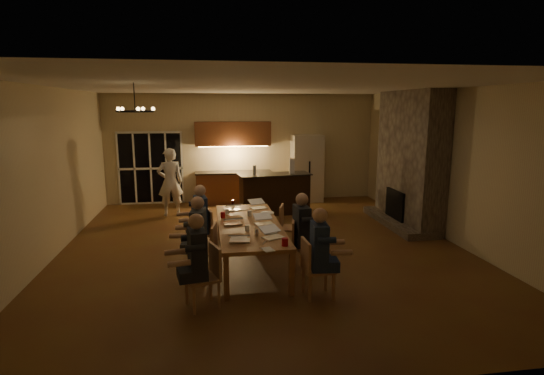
% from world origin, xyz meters
% --- Properties ---
extents(floor, '(9.00, 9.00, 0.00)m').
position_xyz_m(floor, '(0.00, 0.00, 0.00)').
color(floor, brown).
rests_on(floor, ground).
extents(back_wall, '(8.00, 0.04, 3.20)m').
position_xyz_m(back_wall, '(0.00, 4.52, 1.60)').
color(back_wall, '#CABE8F').
rests_on(back_wall, ground).
extents(left_wall, '(0.04, 9.00, 3.20)m').
position_xyz_m(left_wall, '(-4.02, 0.00, 1.60)').
color(left_wall, '#CABE8F').
rests_on(left_wall, ground).
extents(right_wall, '(0.04, 9.00, 3.20)m').
position_xyz_m(right_wall, '(4.02, 0.00, 1.60)').
color(right_wall, '#CABE8F').
rests_on(right_wall, ground).
extents(ceiling, '(8.00, 9.00, 0.04)m').
position_xyz_m(ceiling, '(0.00, 0.00, 3.22)').
color(ceiling, white).
rests_on(ceiling, back_wall).
extents(french_doors, '(1.86, 0.08, 2.10)m').
position_xyz_m(french_doors, '(-2.70, 4.47, 1.05)').
color(french_doors, black).
rests_on(french_doors, ground).
extents(fireplace, '(0.58, 2.50, 3.20)m').
position_xyz_m(fireplace, '(3.70, 1.20, 1.60)').
color(fireplace, '#726759').
rests_on(fireplace, ground).
extents(kitchenette, '(2.24, 0.68, 2.40)m').
position_xyz_m(kitchenette, '(-0.30, 4.20, 1.20)').
color(kitchenette, brown).
rests_on(kitchenette, ground).
extents(refrigerator, '(0.90, 0.68, 2.00)m').
position_xyz_m(refrigerator, '(1.90, 4.15, 1.00)').
color(refrigerator, beige).
rests_on(refrigerator, ground).
extents(dining_table, '(1.10, 3.04, 0.75)m').
position_xyz_m(dining_table, '(-0.36, -0.82, 0.38)').
color(dining_table, '#BD7F4B').
rests_on(dining_table, ground).
extents(bar_island, '(1.96, 0.87, 1.08)m').
position_xyz_m(bar_island, '(0.68, 2.73, 0.54)').
color(bar_island, black).
rests_on(bar_island, ground).
extents(chair_left_near, '(0.56, 0.56, 0.89)m').
position_xyz_m(chair_left_near, '(-1.20, -2.44, 0.45)').
color(chair_left_near, tan).
rests_on(chair_left_near, ground).
extents(chair_left_mid, '(0.51, 0.51, 0.89)m').
position_xyz_m(chair_left_mid, '(-1.20, -1.28, 0.45)').
color(chair_left_mid, tan).
rests_on(chair_left_mid, ground).
extents(chair_left_far, '(0.53, 0.53, 0.89)m').
position_xyz_m(chair_left_far, '(-1.27, -0.28, 0.45)').
color(chair_left_far, tan).
rests_on(chair_left_far, ground).
extents(chair_right_near, '(0.46, 0.46, 0.89)m').
position_xyz_m(chair_right_near, '(0.52, -2.36, 0.45)').
color(chair_right_near, tan).
rests_on(chair_right_near, ground).
extents(chair_right_mid, '(0.52, 0.52, 0.89)m').
position_xyz_m(chair_right_mid, '(0.56, -1.27, 0.45)').
color(chair_right_mid, tan).
rests_on(chair_right_mid, ground).
extents(chair_right_far, '(0.55, 0.55, 0.89)m').
position_xyz_m(chair_right_far, '(0.55, -0.17, 0.45)').
color(chair_right_far, tan).
rests_on(chair_right_far, ground).
extents(person_left_near, '(0.69, 0.69, 1.38)m').
position_xyz_m(person_left_near, '(-1.25, -2.46, 0.69)').
color(person_left_near, '#23252E').
rests_on(person_left_near, ground).
extents(person_right_near, '(0.65, 0.65, 1.38)m').
position_xyz_m(person_right_near, '(0.52, -2.40, 0.69)').
color(person_right_near, navy).
rests_on(person_right_near, ground).
extents(person_left_mid, '(0.68, 0.68, 1.38)m').
position_xyz_m(person_left_mid, '(-1.25, -1.30, 0.69)').
color(person_left_mid, '#34393D').
rests_on(person_left_mid, ground).
extents(person_right_mid, '(0.63, 0.63, 1.38)m').
position_xyz_m(person_right_mid, '(0.50, -1.30, 0.69)').
color(person_right_mid, '#23252E').
rests_on(person_right_mid, ground).
extents(person_left_far, '(0.68, 0.68, 1.38)m').
position_xyz_m(person_left_far, '(-1.23, -0.26, 0.69)').
color(person_left_far, navy).
rests_on(person_left_far, ground).
extents(standing_person, '(0.72, 0.54, 1.78)m').
position_xyz_m(standing_person, '(-2.04, 2.97, 0.89)').
color(standing_person, silver).
rests_on(standing_person, ground).
extents(chandelier, '(0.59, 0.59, 0.03)m').
position_xyz_m(chandelier, '(-2.20, -1.01, 2.75)').
color(chandelier, black).
rests_on(chandelier, ceiling).
extents(laptop_a, '(0.35, 0.32, 0.23)m').
position_xyz_m(laptop_a, '(-0.61, -1.81, 0.86)').
color(laptop_a, silver).
rests_on(laptop_a, dining_table).
extents(laptop_b, '(0.41, 0.39, 0.23)m').
position_xyz_m(laptop_b, '(-0.06, -1.73, 0.86)').
color(laptop_b, silver).
rests_on(laptop_b, dining_table).
extents(laptop_c, '(0.35, 0.32, 0.23)m').
position_xyz_m(laptop_c, '(-0.66, -0.82, 0.86)').
color(laptop_c, silver).
rests_on(laptop_c, dining_table).
extents(laptop_d, '(0.36, 0.32, 0.23)m').
position_xyz_m(laptop_d, '(-0.10, -0.92, 0.86)').
color(laptop_d, silver).
rests_on(laptop_d, dining_table).
extents(laptop_e, '(0.37, 0.33, 0.23)m').
position_xyz_m(laptop_e, '(-0.59, 0.24, 0.86)').
color(laptop_e, silver).
rests_on(laptop_e, dining_table).
extents(laptop_f, '(0.39, 0.36, 0.23)m').
position_xyz_m(laptop_f, '(-0.05, 0.30, 0.86)').
color(laptop_f, silver).
rests_on(laptop_f, dining_table).
extents(mug_front, '(0.08, 0.08, 0.10)m').
position_xyz_m(mug_front, '(-0.44, -1.28, 0.80)').
color(mug_front, white).
rests_on(mug_front, dining_table).
extents(mug_mid, '(0.08, 0.08, 0.10)m').
position_xyz_m(mug_mid, '(-0.30, -0.28, 0.80)').
color(mug_mid, white).
rests_on(mug_mid, dining_table).
extents(mug_back, '(0.07, 0.07, 0.10)m').
position_xyz_m(mug_back, '(-0.71, -0.07, 0.80)').
color(mug_back, white).
rests_on(mug_back, dining_table).
extents(redcup_near, '(0.10, 0.10, 0.12)m').
position_xyz_m(redcup_near, '(0.05, -2.16, 0.81)').
color(redcup_near, red).
rests_on(redcup_near, dining_table).
extents(redcup_mid, '(0.09, 0.09, 0.12)m').
position_xyz_m(redcup_mid, '(-0.81, -0.35, 0.81)').
color(redcup_mid, red).
rests_on(redcup_mid, dining_table).
extents(can_silver, '(0.07, 0.07, 0.12)m').
position_xyz_m(can_silver, '(-0.32, -1.59, 0.81)').
color(can_silver, '#B2B2B7').
rests_on(can_silver, dining_table).
extents(can_cola, '(0.06, 0.06, 0.12)m').
position_xyz_m(can_cola, '(-0.56, 0.64, 0.81)').
color(can_cola, '#3F0F0C').
rests_on(can_cola, dining_table).
extents(plate_near, '(0.24, 0.24, 0.02)m').
position_xyz_m(plate_near, '(-0.07, -1.44, 0.76)').
color(plate_near, white).
rests_on(plate_near, dining_table).
extents(plate_left, '(0.26, 0.26, 0.02)m').
position_xyz_m(plate_left, '(-0.61, -1.67, 0.76)').
color(plate_left, white).
rests_on(plate_left, dining_table).
extents(plate_far, '(0.27, 0.27, 0.02)m').
position_xyz_m(plate_far, '(0.07, -0.13, 0.76)').
color(plate_far, white).
rests_on(plate_far, dining_table).
extents(notepad, '(0.20, 0.24, 0.01)m').
position_xyz_m(notepad, '(-0.23, -2.30, 0.76)').
color(notepad, white).
rests_on(notepad, dining_table).
extents(bar_bottle, '(0.09, 0.09, 0.24)m').
position_xyz_m(bar_bottle, '(0.14, 2.68, 1.20)').
color(bar_bottle, '#99999E').
rests_on(bar_bottle, bar_island).
extents(bar_blender, '(0.14, 0.14, 0.41)m').
position_xyz_m(bar_blender, '(1.15, 2.72, 1.28)').
color(bar_blender, silver).
rests_on(bar_blender, bar_island).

